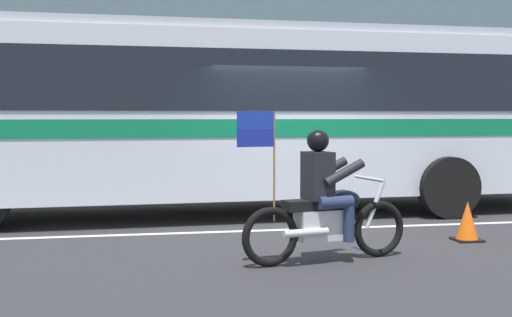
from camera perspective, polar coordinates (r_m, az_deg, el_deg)
The scene contains 6 objects.
ground_plane at distance 10.80m, azimuth 2.94°, elevation -5.52°, with size 60.00×60.00×0.00m, color #2B2B2D.
sidewalk_curb at distance 15.75m, azimuth -1.44°, elevation -2.33°, with size 28.00×3.80×0.15m, color #B7B2A8.
lane_center_stripe at distance 10.23m, azimuth 3.74°, elevation -6.02°, with size 26.60×0.14×0.01m, color silver.
transit_bus at distance 11.68m, azimuth -2.21°, elevation 4.46°, with size 12.93×3.09×3.22m.
motorcycle_with_rider at distance 7.93m, azimuth 5.87°, elevation -4.02°, with size 2.16×0.76×1.78m.
traffic_cone at distance 9.70m, azimuth 17.55°, elevation -5.19°, with size 0.36×0.36×0.55m.
Camera 1 is at (-2.52, -10.36, 1.73)m, focal length 46.99 mm.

